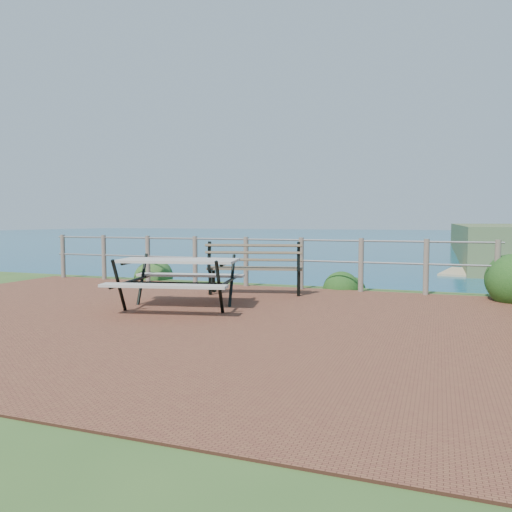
# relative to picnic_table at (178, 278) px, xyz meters

# --- Properties ---
(ground) EXTENTS (10.00, 7.00, 0.12)m
(ground) POSITION_rel_picnic_table_xyz_m (0.02, -0.58, -0.48)
(ground) COLOR brown
(ground) RESTS_ON ground
(ocean) EXTENTS (1200.00, 1200.00, 0.00)m
(ocean) POSITION_rel_picnic_table_xyz_m (0.02, 199.42, -0.48)
(ocean) COLOR #14677D
(ocean) RESTS_ON ground
(safety_railing) EXTENTS (9.40, 0.10, 1.00)m
(safety_railing) POSITION_rel_picnic_table_xyz_m (0.02, 2.77, 0.10)
(safety_railing) COLOR #6B5B4C
(safety_railing) RESTS_ON ground
(picnic_table) EXTENTS (1.88, 1.51, 0.75)m
(picnic_table) POSITION_rel_picnic_table_xyz_m (0.00, 0.00, 0.00)
(picnic_table) COLOR #A29D91
(picnic_table) RESTS_ON ground
(park_bench) EXTENTS (1.75, 0.83, 0.96)m
(park_bench) POSITION_rel_picnic_table_xyz_m (0.57, 1.80, 0.15)
(park_bench) COLOR brown
(park_bench) RESTS_ON ground
(shrub_lip_west) EXTENTS (0.86, 0.86, 0.63)m
(shrub_lip_west) POSITION_rel_picnic_table_xyz_m (-2.72, 3.45, -0.48)
(shrub_lip_west) COLOR #255620
(shrub_lip_west) RESTS_ON ground
(shrub_lip_east) EXTENTS (0.79, 0.79, 0.54)m
(shrub_lip_east) POSITION_rel_picnic_table_xyz_m (1.95, 3.46, -0.48)
(shrub_lip_east) COLOR #133E13
(shrub_lip_east) RESTS_ON ground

